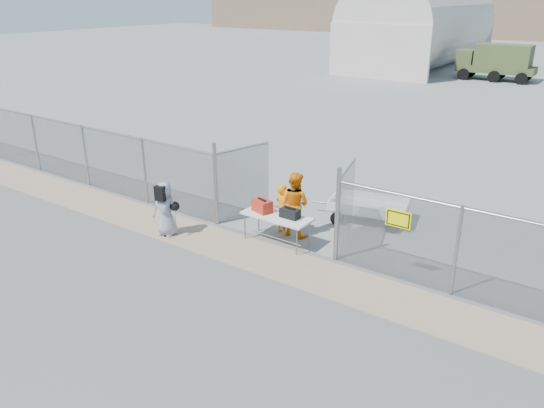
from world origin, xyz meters
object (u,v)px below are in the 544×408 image
Objects in this scene: folding_table at (277,229)px; security_worker_left at (283,209)px; visitor at (165,209)px; utility_trailer at (369,209)px; security_worker_right at (295,204)px.

security_worker_left reaches higher than folding_table.
utility_trailer is at bearing 34.07° from visitor.
visitor is at bearing 38.32° from security_worker_right.
security_worker_right reaches higher than utility_trailer.
visitor is at bearing 56.16° from security_worker_left.
security_worker_left is 0.80× the size of security_worker_right.
security_worker_right is at bearing -135.46° from security_worker_left.
folding_table is 0.90m from security_worker_right.
security_worker_right is at bearing -134.55° from utility_trailer.
security_worker_left is 2.83m from utility_trailer.
security_worker_left is (-0.21, 0.59, 0.34)m from folding_table.
folding_table is 3.20m from utility_trailer.
security_worker_left reaches higher than utility_trailer.
folding_table is at bearing 14.85° from visitor.
visitor is at bearing -154.24° from folding_table.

